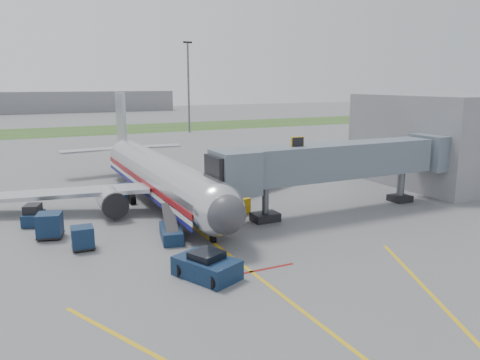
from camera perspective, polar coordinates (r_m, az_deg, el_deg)
name	(u,v)px	position (r m, az deg, el deg)	size (l,w,h in m)	color
ground	(224,251)	(32.42, -1.92, -8.66)	(400.00, 400.00, 0.00)	#565659
grass_strip	(69,131)	(118.91, -20.17, 5.60)	(300.00, 25.00, 0.01)	#2D4C1E
apron_markings	(280,294)	(26.38, 4.92, -13.66)	(21.52, 50.00, 0.01)	gold
airliner	(159,175)	(45.57, -9.86, 0.63)	(32.10, 35.67, 10.25)	silver
jet_bridge	(334,162)	(41.93, 11.37, 2.14)	(25.30, 4.00, 6.90)	slate
terminal	(430,140)	(57.13, 22.10, 4.56)	(10.00, 16.00, 10.00)	slate
light_mast_right	(188,85)	(109.33, -6.30, 11.42)	(2.00, 0.44, 20.40)	#595B60
distant_terminal	(15,103)	(197.87, -25.78, 8.50)	(120.00, 14.00, 8.00)	slate
pushback_tug	(207,266)	(28.19, -4.07, -10.46)	(3.68, 4.41, 1.58)	#0B1B33
baggage_tug	(33,216)	(41.55, -23.90, -4.00)	(2.00, 2.68, 1.68)	#0B1B33
baggage_cart_a	(83,238)	(34.25, -18.62, -6.71)	(1.57, 1.57, 1.61)	#0B1B33
baggage_cart_b	(50,225)	(37.47, -22.18, -5.16)	(2.16, 2.16, 1.90)	#0B1B33
baggage_cart_c	(124,192)	(47.24, -14.01, -1.43)	(1.59, 1.59, 1.59)	#0B1B33
belt_loader	(171,232)	(34.99, -8.42, -6.31)	(2.15, 4.54, 2.14)	#0B1B33
ground_power_cart	(239,206)	(41.17, -0.10, -3.20)	(1.90, 1.43, 1.38)	#D59D0C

